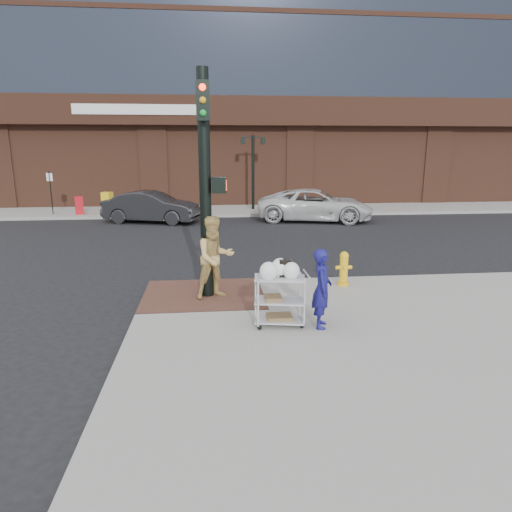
{
  "coord_description": "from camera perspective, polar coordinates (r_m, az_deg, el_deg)",
  "views": [
    {
      "loc": [
        -0.4,
        -9.39,
        3.51
      ],
      "look_at": [
        0.55,
        0.04,
        1.25
      ],
      "focal_mm": 32.0,
      "sensor_mm": 36.0,
      "label": 1
    }
  ],
  "objects": [
    {
      "name": "newsbox_yellow",
      "position": [
        24.9,
        -18.05,
        6.31
      ],
      "size": [
        0.59,
        0.57,
        1.13
      ],
      "primitive_type": "cube",
      "rotation": [
        0.0,
        0.0,
        -0.35
      ],
      "color": "yellow",
      "rests_on": "sidewalk_far"
    },
    {
      "name": "woman_blue",
      "position": [
        8.72,
        8.24,
        -4.03
      ],
      "size": [
        0.48,
        0.63,
        1.53
      ],
      "primitive_type": "imported",
      "rotation": [
        0.0,
        0.0,
        1.34
      ],
      "color": "navy",
      "rests_on": "sidewalk_near"
    },
    {
      "name": "lamp_post",
      "position": [
        25.52,
        -0.38,
        11.4
      ],
      "size": [
        1.32,
        0.22,
        4.0
      ],
      "color": "black",
      "rests_on": "sidewalk_far"
    },
    {
      "name": "ground",
      "position": [
        10.04,
        -3.14,
        -7.09
      ],
      "size": [
        220.0,
        220.0,
        0.0
      ],
      "primitive_type": "plane",
      "color": "black",
      "rests_on": "ground"
    },
    {
      "name": "parking_sign",
      "position": [
        25.8,
        -24.24,
        7.21
      ],
      "size": [
        0.05,
        0.05,
        2.2
      ],
      "primitive_type": "cylinder",
      "color": "black",
      "rests_on": "sidewalk_far"
    },
    {
      "name": "minivan_white",
      "position": [
        22.58,
        7.43,
        6.33
      ],
      "size": [
        6.02,
        3.82,
        1.55
      ],
      "primitive_type": "imported",
      "rotation": [
        0.0,
        0.0,
        1.33
      ],
      "color": "silver",
      "rests_on": "ground"
    },
    {
      "name": "sidewalk_far",
      "position": [
        43.49,
        11.64,
        8.6
      ],
      "size": [
        65.0,
        36.0,
        0.15
      ],
      "primitive_type": "cube",
      "color": "gray",
      "rests_on": "ground"
    },
    {
      "name": "fire_hydrant",
      "position": [
        11.54,
        10.91,
        -1.49
      ],
      "size": [
        0.41,
        0.28,
        0.86
      ],
      "color": "yellow",
      "rests_on": "sidewalk_near"
    },
    {
      "name": "bank_building",
      "position": [
        42.12,
        2.02,
        28.03
      ],
      "size": [
        42.0,
        26.0,
        28.0
      ],
      "primitive_type": "cube",
      "color": "brown",
      "rests_on": "sidewalk_far"
    },
    {
      "name": "brick_curb_ramp",
      "position": [
        10.83,
        -6.56,
        -4.73
      ],
      "size": [
        2.8,
        2.4,
        0.01
      ],
      "primitive_type": "cube",
      "color": "#4A2822",
      "rests_on": "sidewalk_near"
    },
    {
      "name": "traffic_signal_pole",
      "position": [
        10.19,
        -6.27,
        9.51
      ],
      "size": [
        0.61,
        0.51,
        5.0
      ],
      "color": "black",
      "rests_on": "sidewalk_near"
    },
    {
      "name": "pedestrian_tan",
      "position": [
        10.33,
        -5.15,
        -0.19
      ],
      "size": [
        1.11,
        1.0,
        1.88
      ],
      "primitive_type": "imported",
      "rotation": [
        0.0,
        0.0,
        0.38
      ],
      "color": "tan",
      "rests_on": "sidewalk_near"
    },
    {
      "name": "newsbox_red",
      "position": [
        25.24,
        -21.24,
        5.92
      ],
      "size": [
        0.48,
        0.46,
        0.93
      ],
      "primitive_type": "cube",
      "rotation": [
        0.0,
        0.0,
        0.32
      ],
      "color": "red",
      "rests_on": "sidewalk_far"
    },
    {
      "name": "sedan_dark",
      "position": [
        22.41,
        -12.92,
        5.98
      ],
      "size": [
        4.8,
        2.79,
        1.49
      ],
      "primitive_type": "imported",
      "rotation": [
        0.0,
        0.0,
        1.29
      ],
      "color": "black",
      "rests_on": "ground"
    },
    {
      "name": "utility_cart",
      "position": [
        8.77,
        2.97,
        -5.01
      ],
      "size": [
        1.02,
        0.68,
        1.31
      ],
      "color": "#AEAFB3",
      "rests_on": "sidewalk_near"
    }
  ]
}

